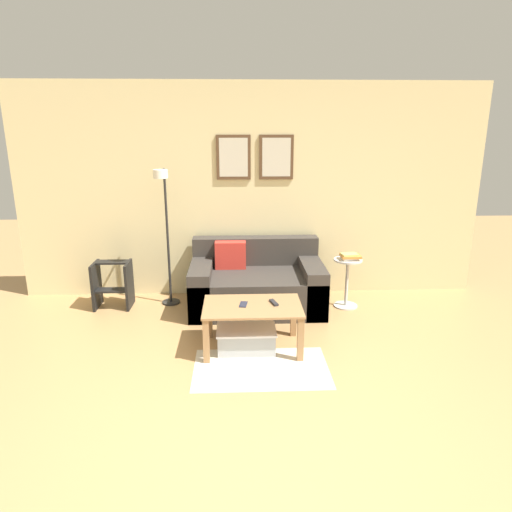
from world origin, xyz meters
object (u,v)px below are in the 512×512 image
(couch, at_px, (256,284))
(storage_bin, at_px, (246,338))
(side_table, at_px, (347,278))
(cell_phone, at_px, (243,304))
(remote_control, at_px, (274,303))
(step_stool, at_px, (113,283))
(coffee_table, at_px, (252,313))
(floor_lamp, at_px, (165,220))
(book_stack, at_px, (350,256))

(couch, bearing_deg, storage_bin, -97.42)
(side_table, distance_m, cell_phone, 1.57)
(couch, distance_m, remote_control, 1.04)
(step_stool, bearing_deg, side_table, -2.22)
(couch, bearing_deg, step_stool, 178.07)
(coffee_table, distance_m, cell_phone, 0.12)
(remote_control, height_order, step_stool, step_stool)
(floor_lamp, height_order, cell_phone, floor_lamp)
(remote_control, bearing_deg, step_stool, 132.82)
(coffee_table, bearing_deg, side_table, 41.52)
(book_stack, bearing_deg, remote_control, -134.91)
(couch, distance_m, cell_phone, 1.06)
(storage_bin, bearing_deg, side_table, 40.67)
(couch, height_order, coffee_table, couch)
(couch, relative_size, book_stack, 6.68)
(couch, height_order, cell_phone, couch)
(couch, distance_m, coffee_table, 1.06)
(couch, relative_size, side_table, 2.61)
(remote_control, relative_size, cell_phone, 1.07)
(floor_lamp, xyz_separation_m, book_stack, (2.08, -0.08, -0.42))
(coffee_table, height_order, remote_control, remote_control)
(side_table, relative_size, remote_control, 3.85)
(side_table, distance_m, remote_control, 1.35)
(couch, xyz_separation_m, storage_bin, (-0.14, -1.07, -0.16))
(remote_control, bearing_deg, couch, 80.64)
(floor_lamp, relative_size, step_stool, 2.98)
(storage_bin, bearing_deg, floor_lamp, 128.75)
(cell_phone, bearing_deg, step_stool, 152.43)
(coffee_table, bearing_deg, floor_lamp, 131.18)
(book_stack, distance_m, cell_phone, 1.58)
(remote_control, height_order, cell_phone, remote_control)
(coffee_table, xyz_separation_m, floor_lamp, (-0.94, 1.07, 0.68))
(floor_lamp, distance_m, cell_phone, 1.48)
(side_table, height_order, cell_phone, side_table)
(storage_bin, distance_m, step_stool, 1.91)
(step_stool, bearing_deg, coffee_table, -34.96)
(couch, xyz_separation_m, floor_lamp, (-1.02, 0.02, 0.76))
(coffee_table, distance_m, floor_lamp, 1.58)
(floor_lamp, relative_size, remote_control, 10.68)
(couch, xyz_separation_m, side_table, (1.05, -0.05, 0.07))
(book_stack, height_order, cell_phone, book_stack)
(side_table, bearing_deg, step_stool, 177.78)
(cell_phone, bearing_deg, floor_lamp, 137.42)
(storage_bin, relative_size, remote_control, 3.69)
(coffee_table, bearing_deg, step_stool, 145.04)
(side_table, bearing_deg, floor_lamp, 178.15)
(cell_phone, relative_size, step_stool, 0.26)
(side_table, bearing_deg, book_stack, -48.53)
(floor_lamp, bearing_deg, remote_control, -42.25)
(book_stack, relative_size, cell_phone, 1.61)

